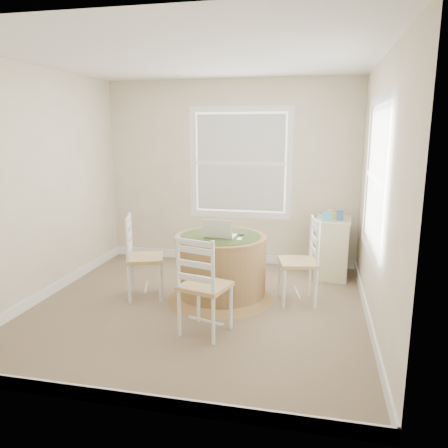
% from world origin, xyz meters
% --- Properties ---
extents(room, '(3.64, 3.64, 2.64)m').
position_xyz_m(room, '(0.17, 0.16, 1.30)').
color(room, '#846E54').
rests_on(room, ground).
extents(round_table, '(1.22, 1.22, 0.75)m').
position_xyz_m(round_table, '(0.19, 0.33, 0.41)').
color(round_table, '#946642').
rests_on(round_table, ground).
extents(chair_left, '(0.51, 0.53, 0.95)m').
position_xyz_m(chair_left, '(-0.67, 0.19, 0.47)').
color(chair_left, white).
rests_on(chair_left, ground).
extents(chair_near, '(0.51, 0.50, 0.95)m').
position_xyz_m(chair_near, '(0.24, -0.56, 0.47)').
color(chair_near, white).
rests_on(chair_near, ground).
extents(chair_right, '(0.48, 0.50, 0.95)m').
position_xyz_m(chair_right, '(1.06, 0.39, 0.47)').
color(chair_right, white).
rests_on(chair_right, ground).
extents(laptop, '(0.34, 0.30, 0.23)m').
position_xyz_m(laptop, '(0.20, 0.28, 0.77)').
color(laptop, white).
rests_on(laptop, round_table).
extents(mouse, '(0.06, 0.10, 0.03)m').
position_xyz_m(mouse, '(0.31, 0.24, 0.75)').
color(mouse, white).
rests_on(mouse, round_table).
extents(phone, '(0.05, 0.09, 0.02)m').
position_xyz_m(phone, '(0.43, 0.22, 0.74)').
color(phone, '#B7BABF').
rests_on(phone, round_table).
extents(keys, '(0.06, 0.05, 0.02)m').
position_xyz_m(keys, '(0.41, 0.40, 0.75)').
color(keys, black).
rests_on(keys, round_table).
extents(corner_chest, '(0.47, 0.62, 0.78)m').
position_xyz_m(corner_chest, '(1.45, 1.39, 0.39)').
color(corner_chest, '#C5BA94').
rests_on(corner_chest, ground).
extents(tissue_box, '(0.13, 0.13, 0.10)m').
position_xyz_m(tissue_box, '(1.36, 1.25, 0.83)').
color(tissue_box, '#5493C0').
rests_on(tissue_box, corner_chest).
extents(box_yellow, '(0.16, 0.11, 0.06)m').
position_xyz_m(box_yellow, '(1.49, 1.46, 0.81)').
color(box_yellow, '#DFEB52').
rests_on(box_yellow, corner_chest).
extents(box_blue, '(0.08, 0.08, 0.12)m').
position_xyz_m(box_blue, '(1.53, 1.30, 0.84)').
color(box_blue, '#33529A').
rests_on(box_blue, corner_chest).
extents(cup_cream, '(0.07, 0.07, 0.09)m').
position_xyz_m(cup_cream, '(1.41, 1.53, 0.83)').
color(cup_cream, beige).
rests_on(cup_cream, corner_chest).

